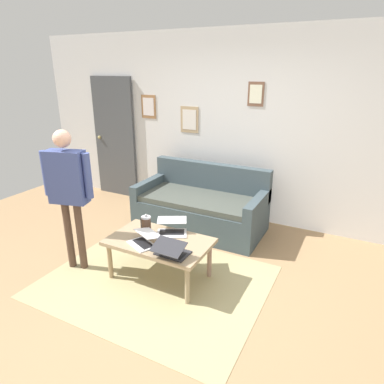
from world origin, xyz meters
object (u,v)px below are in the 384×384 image
(laptop_center, at_px, (144,240))
(coffee_table, at_px, (159,244))
(couch, at_px, (201,207))
(laptop_left, at_px, (172,229))
(person_standing, at_px, (68,183))
(interior_door, at_px, (115,138))
(laptop_right, at_px, (171,251))
(french_press, at_px, (146,225))

(laptop_center, bearing_deg, coffee_table, -123.40)
(couch, height_order, laptop_left, couch)
(coffee_table, bearing_deg, person_standing, 15.25)
(person_standing, bearing_deg, interior_door, -62.11)
(interior_door, relative_size, laptop_center, 5.33)
(interior_door, bearing_deg, couch, 163.72)
(laptop_right, xyz_separation_m, french_press, (0.48, -0.27, 0.06))
(interior_door, height_order, coffee_table, interior_door)
(couch, xyz_separation_m, person_standing, (0.81, 1.60, 0.71))
(interior_door, xyz_separation_m, laptop_right, (-2.37, 2.10, -0.53))
(laptop_center, height_order, person_standing, person_standing)
(interior_door, distance_m, person_standing, 2.45)
(coffee_table, relative_size, laptop_right, 3.33)
(laptop_left, height_order, laptop_center, laptop_center)
(coffee_table, bearing_deg, laptop_left, -97.53)
(french_press, bearing_deg, couch, -92.91)
(laptop_left, relative_size, french_press, 1.94)
(coffee_table, relative_size, french_press, 4.75)
(interior_door, bearing_deg, french_press, 135.95)
(couch, height_order, coffee_table, couch)
(coffee_table, height_order, laptop_right, laptop_right)
(french_press, relative_size, person_standing, 0.14)
(laptop_center, height_order, french_press, french_press)
(laptop_left, xyz_separation_m, french_press, (0.24, 0.14, 0.06))
(laptop_center, distance_m, person_standing, 1.02)
(couch, xyz_separation_m, laptop_left, (-0.18, 1.12, 0.20))
(coffee_table, xyz_separation_m, laptop_center, (0.09, 0.14, 0.09))
(interior_door, height_order, couch, interior_door)
(laptop_right, distance_m, french_press, 0.55)
(couch, bearing_deg, person_standing, 63.08)
(interior_door, distance_m, laptop_left, 2.77)
(coffee_table, height_order, french_press, french_press)
(french_press, bearing_deg, person_standing, 24.21)
(french_press, distance_m, person_standing, 0.94)
(coffee_table, bearing_deg, laptop_right, 143.45)
(interior_door, distance_m, french_press, 2.68)
(french_press, height_order, person_standing, person_standing)
(interior_door, height_order, person_standing, interior_door)
(laptop_left, height_order, person_standing, person_standing)
(laptop_left, xyz_separation_m, person_standing, (0.99, 0.48, 0.52))
(coffee_table, bearing_deg, interior_door, -42.18)
(laptop_right, bearing_deg, french_press, -29.74)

